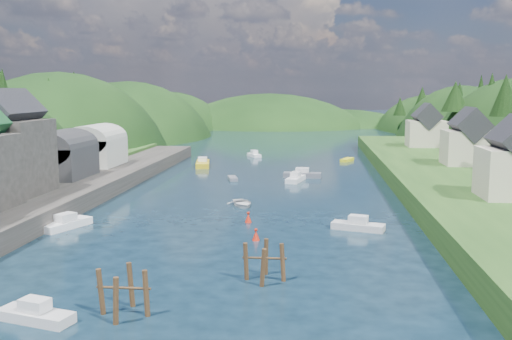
# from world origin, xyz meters

# --- Properties ---
(ground) EXTENTS (600.00, 600.00, 0.00)m
(ground) POSITION_xyz_m (0.00, 50.00, 0.00)
(ground) COLOR black
(ground) RESTS_ON ground
(hillside_left) EXTENTS (44.00, 245.56, 52.00)m
(hillside_left) POSITION_xyz_m (-45.00, 75.00, -8.03)
(hillside_left) COLOR black
(hillside_left) RESTS_ON ground
(far_hills) EXTENTS (103.00, 68.00, 44.00)m
(far_hills) POSITION_xyz_m (1.22, 174.01, -10.80)
(far_hills) COLOR black
(far_hills) RESTS_ON ground
(hill_trees) EXTENTS (91.06, 145.80, 12.42)m
(hill_trees) POSITION_xyz_m (0.22, 64.26, 11.11)
(hill_trees) COLOR black
(hill_trees) RESTS_ON ground
(quay_left) EXTENTS (12.00, 110.00, 2.00)m
(quay_left) POSITION_xyz_m (-24.00, 20.00, 1.00)
(quay_left) COLOR #2D2B28
(quay_left) RESTS_ON ground
(boat_sheds) EXTENTS (7.00, 21.00, 7.50)m
(boat_sheds) POSITION_xyz_m (-26.00, 39.00, 5.27)
(boat_sheds) COLOR #2D2D30
(boat_sheds) RESTS_ON quay_left
(terrace_right) EXTENTS (16.00, 120.00, 2.40)m
(terrace_right) POSITION_xyz_m (25.00, 40.00, 1.20)
(terrace_right) COLOR #234719
(terrace_right) RESTS_ON ground
(right_bank_cottages) EXTENTS (9.00, 59.24, 8.41)m
(right_bank_cottages) POSITION_xyz_m (28.00, 48.33, 5.84)
(right_bank_cottages) COLOR beige
(right_bank_cottages) RESTS_ON terrace_right
(piling_cluster_near) EXTENTS (3.28, 3.06, 3.41)m
(piling_cluster_near) POSITION_xyz_m (-4.32, -5.91, 1.14)
(piling_cluster_near) COLOR #382314
(piling_cluster_near) RESTS_ON ground
(piling_cluster_far) EXTENTS (3.08, 2.89, 3.29)m
(piling_cluster_far) POSITION_xyz_m (3.37, 1.13, 1.07)
(piling_cluster_far) COLOR #382314
(piling_cluster_far) RESTS_ON ground
(channel_buoy_near) EXTENTS (0.70, 0.70, 1.10)m
(channel_buoy_near) POSITION_xyz_m (1.68, 11.75, 0.48)
(channel_buoy_near) COLOR #AC1D0D
(channel_buoy_near) RESTS_ON ground
(channel_buoy_far) EXTENTS (0.70, 0.70, 1.10)m
(channel_buoy_far) POSITION_xyz_m (0.19, 18.56, 0.48)
(channel_buoy_far) COLOR #AC1D0D
(channel_buoy_far) RESTS_ON ground
(moored_boats) EXTENTS (33.69, 95.19, 2.05)m
(moored_boats) POSITION_xyz_m (-3.49, 19.55, 0.59)
(moored_boats) COLOR silver
(moored_boats) RESTS_ON ground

